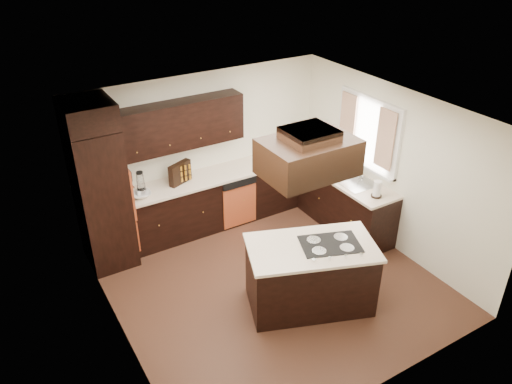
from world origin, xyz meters
TOP-DOWN VIEW (x-y plane):
  - floor at (0.00, 0.00)m, footprint 4.20×4.20m
  - ceiling at (0.00, 0.00)m, footprint 4.20×4.20m
  - wall_back at (0.00, 2.11)m, footprint 4.20×0.02m
  - wall_front at (0.00, -2.11)m, footprint 4.20×0.02m
  - wall_left at (-2.11, 0.00)m, footprint 0.02×4.20m
  - wall_right at (2.11, 0.00)m, footprint 0.02×4.20m
  - oven_column at (-1.78, 1.71)m, footprint 0.65×0.75m
  - wall_oven_face at (-1.43, 1.71)m, footprint 0.05×0.62m
  - base_cabinets_back at (0.03, 1.80)m, footprint 2.93×0.60m
  - base_cabinets_right at (1.80, 0.90)m, footprint 0.60×2.40m
  - countertop_back at (0.03, 1.79)m, footprint 2.93×0.63m
  - countertop_right at (1.79, 0.90)m, footprint 0.63×2.40m
  - upper_cabinets at (-0.43, 1.93)m, footprint 2.00×0.34m
  - dishwasher_front at (0.33, 1.50)m, footprint 0.60×0.05m
  - window_frame at (2.07, 0.55)m, footprint 0.06×1.32m
  - window_pane at (2.10, 0.55)m, footprint 0.00×1.20m
  - curtain_left at (2.01, 0.13)m, footprint 0.02×0.34m
  - curtain_right at (2.01, 0.97)m, footprint 0.02×0.34m
  - sink_rim at (1.80, 0.55)m, footprint 0.52×0.84m
  - island at (0.20, -0.61)m, footprint 1.76×1.35m
  - island_top at (0.20, -0.61)m, footprint 1.84×1.42m
  - cooktop at (0.42, -0.69)m, footprint 0.87×0.72m
  - range_hood at (0.10, -0.55)m, footprint 1.05×0.72m
  - hood_duct at (0.10, -0.55)m, footprint 0.55×0.50m
  - blender_base at (-1.18, 1.75)m, footprint 0.15×0.15m
  - blender_pitcher at (-1.18, 1.75)m, footprint 0.13×0.13m
  - spice_rack at (-0.54, 1.81)m, footprint 0.41×0.25m
  - mixing_bowl at (-1.21, 1.70)m, footprint 0.32×0.32m
  - soap_bottle at (1.73, 1.21)m, footprint 0.09×0.10m
  - paper_towel at (1.76, -0.08)m, footprint 0.13×0.13m

SIDE VIEW (x-z plane):
  - floor at x=0.00m, z-range -0.02..0.00m
  - dishwasher_front at x=0.33m, z-range 0.04..0.76m
  - base_cabinets_back at x=0.03m, z-range 0.00..0.88m
  - base_cabinets_right at x=1.80m, z-range 0.00..0.88m
  - island at x=0.20m, z-range 0.00..0.88m
  - countertop_back at x=0.03m, z-range 0.88..0.92m
  - countertop_right at x=1.79m, z-range 0.88..0.92m
  - island_top at x=0.20m, z-range 0.88..0.92m
  - sink_rim at x=1.80m, z-range 0.92..0.93m
  - cooktop at x=0.42m, z-range 0.92..0.93m
  - mixing_bowl at x=-1.21m, z-range 0.92..0.99m
  - blender_base at x=-1.18m, z-range 0.92..1.02m
  - soap_bottle at x=1.73m, z-range 0.92..1.09m
  - paper_towel at x=1.76m, z-range 0.92..1.17m
  - oven_column at x=-1.78m, z-range 0.00..2.12m
  - spice_rack at x=-0.54m, z-range 0.92..1.26m
  - wall_oven_face at x=-1.43m, z-range 0.73..1.51m
  - blender_pitcher at x=-1.18m, z-range 1.02..1.28m
  - wall_back at x=0.00m, z-range 0.00..2.50m
  - wall_front at x=0.00m, z-range 0.00..2.50m
  - wall_left at x=-2.11m, z-range 0.00..2.50m
  - wall_right at x=2.11m, z-range 0.00..2.50m
  - window_frame at x=2.07m, z-range 1.09..2.21m
  - window_pane at x=2.10m, z-range 1.15..2.15m
  - curtain_left at x=2.01m, z-range 1.25..2.15m
  - curtain_right at x=2.01m, z-range 1.25..2.15m
  - upper_cabinets at x=-0.43m, z-range 1.45..2.17m
  - range_hood at x=0.10m, z-range 1.95..2.37m
  - hood_duct at x=0.10m, z-range 2.37..2.50m
  - ceiling at x=0.00m, z-range 2.50..2.52m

